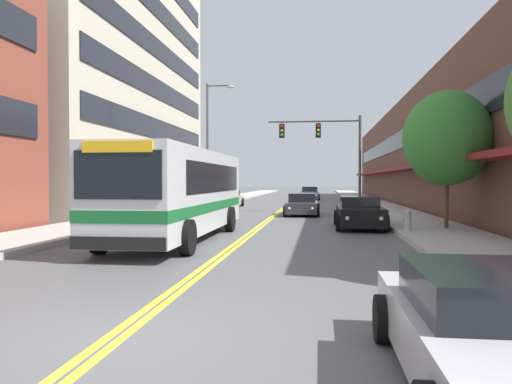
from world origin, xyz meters
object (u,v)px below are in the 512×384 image
street_lamp_left_far (211,136)px  fire_hydrant (408,220)px  car_dark_grey_moving_second (302,205)px  traffic_signal_mast (328,143)px  car_champagne_parked_left_near (228,199)px  car_black_parked_right_mid (359,213)px  car_silver_parked_right_foreground (500,335)px  car_slate_blue_moving_lead (310,194)px  car_navy_parked_left_far (196,207)px  city_bus (180,190)px  street_tree_right_mid (447,138)px

street_lamp_left_far → fire_hydrant: street_lamp_left_far is taller
car_dark_grey_moving_second → traffic_signal_mast: traffic_signal_mast is taller
car_champagne_parked_left_near → car_black_parked_right_mid: car_black_parked_right_mid is taller
car_silver_parked_right_foreground → car_dark_grey_moving_second: size_ratio=0.97×
car_silver_parked_right_foreground → car_black_parked_right_mid: (-0.05, 16.90, 0.10)m
car_slate_blue_moving_lead → car_dark_grey_moving_second: (0.01, -23.24, -0.05)m
car_navy_parked_left_far → car_black_parked_right_mid: size_ratio=0.90×
city_bus → car_black_parked_right_mid: (6.56, 5.06, -1.08)m
car_slate_blue_moving_lead → traffic_signal_mast: traffic_signal_mast is taller
city_bus → fire_hydrant: 8.59m
fire_hydrant → car_champagne_parked_left_near: bearing=119.2°
car_slate_blue_moving_lead → car_black_parked_right_mid: bearing=-84.9°
city_bus → car_navy_parked_left_far: bearing=101.3°
car_navy_parked_left_far → car_dark_grey_moving_second: bearing=19.6°
street_lamp_left_far → car_black_parked_right_mid: bearing=-53.7°
car_champagne_parked_left_near → street_tree_right_mid: street_tree_right_mid is taller
car_dark_grey_moving_second → street_lamp_left_far: bearing=143.5°
city_bus → street_tree_right_mid: (9.80, 3.45, 1.98)m
car_silver_parked_right_foreground → car_slate_blue_moving_lead: car_slate_blue_moving_lead is taller
city_bus → fire_hydrant: city_bus is taller
car_silver_parked_right_foreground → street_lamp_left_far: size_ratio=0.52×
car_silver_parked_right_foreground → car_dark_grey_moving_second: bearing=96.4°
car_navy_parked_left_far → street_tree_right_mid: bearing=-31.6°
car_silver_parked_right_foreground → fire_hydrant: size_ratio=5.74×
car_champagne_parked_left_near → car_silver_parked_right_foreground: bearing=-74.9°
car_champagne_parked_left_near → fire_hydrant: (10.36, -18.52, -0.05)m
car_silver_parked_right_foreground → car_black_parked_right_mid: bearing=90.2°
city_bus → car_navy_parked_left_far: city_bus is taller
car_slate_blue_moving_lead → fire_hydrant: bearing=-82.6°
car_dark_grey_moving_second → street_tree_right_mid: bearing=-57.7°
car_champagne_parked_left_near → street_lamp_left_far: size_ratio=0.55×
car_silver_parked_right_foreground → street_tree_right_mid: street_tree_right_mid is taller
car_navy_parked_left_far → street_lamp_left_far: size_ratio=0.49×
car_black_parked_right_mid → traffic_signal_mast: 11.41m
street_lamp_left_far → street_tree_right_mid: street_lamp_left_far is taller
car_slate_blue_moving_lead → car_dark_grey_moving_second: bearing=-90.0°
street_lamp_left_far → fire_hydrant: size_ratio=11.12×
fire_hydrant → street_tree_right_mid: bearing=31.5°
city_bus → fire_hydrant: size_ratio=13.28×
car_champagne_parked_left_near → car_navy_parked_left_far: size_ratio=1.11×
car_silver_parked_right_foreground → car_black_parked_right_mid: car_black_parked_right_mid is taller
city_bus → car_black_parked_right_mid: 8.36m
car_slate_blue_moving_lead → street_lamp_left_far: (-6.66, -18.30, 4.55)m
car_black_parked_right_mid → car_silver_parked_right_foreground: bearing=-89.8°
car_champagne_parked_left_near → car_silver_parked_right_foreground: size_ratio=1.06×
car_dark_grey_moving_second → street_lamp_left_far: street_lamp_left_far is taller
car_silver_parked_right_foreground → traffic_signal_mast: bearing=92.6°
car_black_parked_right_mid → street_lamp_left_far: 16.54m
car_champagne_parked_left_near → car_dark_grey_moving_second: car_champagne_parked_left_near is taller
car_navy_parked_left_far → car_black_parked_right_mid: (8.71, -5.74, 0.08)m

